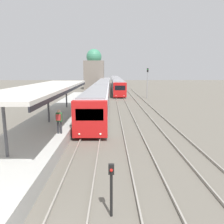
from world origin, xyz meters
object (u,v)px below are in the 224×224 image
Objects in this scene: train_far at (116,82)px; person_on_platform at (59,120)px; train_near at (102,89)px; signal_post_near at (111,185)px; signal_mast_far at (147,80)px.

person_on_platform is at bearing -95.84° from train_far.
train_near is (1.99, 27.02, -0.13)m from person_on_platform.
train_near is 34.56m from signal_post_near.
person_on_platform is 0.03× the size of train_near.
signal_post_near is (3.52, -7.50, -0.64)m from person_on_platform.
signal_mast_far is (5.13, -24.99, 1.74)m from train_far.
train_far is 26.04× the size of signal_post_near.
person_on_platform is at bearing -111.41° from signal_mast_far.
signal_post_near is 0.35× the size of signal_mast_far.
train_far reaches higher than person_on_platform.
person_on_platform is 51.76m from train_far.
person_on_platform is 8.31m from signal_post_near.
person_on_platform is 28.51m from signal_mast_far.
train_far is 25.57m from signal_mast_far.
signal_post_near is 34.76m from signal_mast_far.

